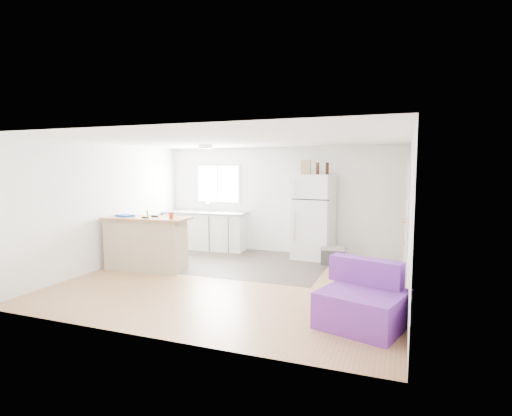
{
  "coord_description": "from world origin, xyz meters",
  "views": [
    {
      "loc": [
        2.66,
        -6.19,
        1.94
      ],
      "look_at": [
        0.09,
        0.7,
        1.19
      ],
      "focal_mm": 28.0,
      "sensor_mm": 36.0,
      "label": 1
    }
  ],
  "objects_px": {
    "cooler": "(333,255)",
    "mop": "(147,259)",
    "bottle_right": "(327,168)",
    "purple_seat": "(363,303)",
    "cardboard_box": "(306,167)",
    "peninsula": "(146,243)",
    "red_cup": "(171,215)",
    "cleaner_jug": "(158,265)",
    "blue_tray": "(125,216)",
    "kitchen_cabinets": "(206,230)",
    "bottle_left": "(318,168)",
    "refrigerator": "(314,217)"
  },
  "relations": [
    {
      "from": "blue_tray",
      "to": "cleaner_jug",
      "type": "bearing_deg",
      "value": 0.55
    },
    {
      "from": "mop",
      "to": "purple_seat",
      "type": "bearing_deg",
      "value": -15.5
    },
    {
      "from": "purple_seat",
      "to": "cleaner_jug",
      "type": "relative_size",
      "value": 3.9
    },
    {
      "from": "peninsula",
      "to": "blue_tray",
      "type": "bearing_deg",
      "value": -177.77
    },
    {
      "from": "cardboard_box",
      "to": "bottle_right",
      "type": "relative_size",
      "value": 1.2
    },
    {
      "from": "peninsula",
      "to": "red_cup",
      "type": "relative_size",
      "value": 14.08
    },
    {
      "from": "kitchen_cabinets",
      "to": "mop",
      "type": "height_order",
      "value": "kitchen_cabinets"
    },
    {
      "from": "refrigerator",
      "to": "cleaner_jug",
      "type": "bearing_deg",
      "value": -134.71
    },
    {
      "from": "cooler",
      "to": "red_cup",
      "type": "xyz_separation_m",
      "value": [
        -2.69,
        -1.66,
        0.88
      ]
    },
    {
      "from": "cooler",
      "to": "mop",
      "type": "distance_m",
      "value": 3.63
    },
    {
      "from": "peninsula",
      "to": "purple_seat",
      "type": "xyz_separation_m",
      "value": [
        4.14,
        -1.34,
        -0.23
      ]
    },
    {
      "from": "mop",
      "to": "red_cup",
      "type": "height_order",
      "value": "mop"
    },
    {
      "from": "purple_seat",
      "to": "bottle_left",
      "type": "relative_size",
      "value": 4.64
    },
    {
      "from": "red_cup",
      "to": "refrigerator",
      "type": "bearing_deg",
      "value": 43.03
    },
    {
      "from": "bottle_left",
      "to": "cleaner_jug",
      "type": "bearing_deg",
      "value": -141.5
    },
    {
      "from": "blue_tray",
      "to": "cardboard_box",
      "type": "relative_size",
      "value": 1.0
    },
    {
      "from": "refrigerator",
      "to": "cardboard_box",
      "type": "relative_size",
      "value": 5.98
    },
    {
      "from": "cooler",
      "to": "cleaner_jug",
      "type": "xyz_separation_m",
      "value": [
        -2.98,
        -1.69,
        -0.06
      ]
    },
    {
      "from": "red_cup",
      "to": "bottle_left",
      "type": "relative_size",
      "value": 0.48
    },
    {
      "from": "cleaner_jug",
      "to": "mop",
      "type": "relative_size",
      "value": 0.25
    },
    {
      "from": "cleaner_jug",
      "to": "cardboard_box",
      "type": "relative_size",
      "value": 0.99
    },
    {
      "from": "cleaner_jug",
      "to": "red_cup",
      "type": "distance_m",
      "value": 0.98
    },
    {
      "from": "blue_tray",
      "to": "cardboard_box",
      "type": "bearing_deg",
      "value": 34.28
    },
    {
      "from": "refrigerator",
      "to": "cardboard_box",
      "type": "distance_m",
      "value": 1.06
    },
    {
      "from": "purple_seat",
      "to": "cleaner_jug",
      "type": "distance_m",
      "value": 4.05
    },
    {
      "from": "refrigerator",
      "to": "red_cup",
      "type": "relative_size",
      "value": 14.95
    },
    {
      "from": "cleaner_jug",
      "to": "peninsula",
      "type": "bearing_deg",
      "value": 157.68
    },
    {
      "from": "peninsula",
      "to": "cardboard_box",
      "type": "distance_m",
      "value": 3.59
    },
    {
      "from": "kitchen_cabinets",
      "to": "purple_seat",
      "type": "xyz_separation_m",
      "value": [
        3.98,
        -3.45,
        -0.17
      ]
    },
    {
      "from": "cardboard_box",
      "to": "blue_tray",
      "type": "bearing_deg",
      "value": -145.72
    },
    {
      "from": "cardboard_box",
      "to": "peninsula",
      "type": "bearing_deg",
      "value": -142.39
    },
    {
      "from": "cleaner_jug",
      "to": "purple_seat",
      "type": "bearing_deg",
      "value": -31.4
    },
    {
      "from": "cardboard_box",
      "to": "kitchen_cabinets",
      "type": "bearing_deg",
      "value": 177.55
    },
    {
      "from": "purple_seat",
      "to": "refrigerator",
      "type": "bearing_deg",
      "value": 129.12
    },
    {
      "from": "peninsula",
      "to": "bottle_right",
      "type": "relative_size",
      "value": 6.76
    },
    {
      "from": "kitchen_cabinets",
      "to": "mop",
      "type": "relative_size",
      "value": 1.73
    },
    {
      "from": "cooler",
      "to": "cleaner_jug",
      "type": "bearing_deg",
      "value": -153.46
    },
    {
      "from": "red_cup",
      "to": "blue_tray",
      "type": "height_order",
      "value": "red_cup"
    },
    {
      "from": "purple_seat",
      "to": "mop",
      "type": "relative_size",
      "value": 0.99
    },
    {
      "from": "purple_seat",
      "to": "bottle_right",
      "type": "xyz_separation_m",
      "value": [
        -1.09,
        3.38,
        1.64
      ]
    },
    {
      "from": "cleaner_jug",
      "to": "blue_tray",
      "type": "height_order",
      "value": "blue_tray"
    },
    {
      "from": "peninsula",
      "to": "mop",
      "type": "height_order",
      "value": "mop"
    },
    {
      "from": "red_cup",
      "to": "bottle_right",
      "type": "distance_m",
      "value": 3.32
    },
    {
      "from": "cleaner_jug",
      "to": "bottle_left",
      "type": "bearing_deg",
      "value": 25.65
    },
    {
      "from": "purple_seat",
      "to": "bottle_left",
      "type": "bearing_deg",
      "value": 128.24
    },
    {
      "from": "peninsula",
      "to": "cooler",
      "type": "distance_m",
      "value": 3.68
    },
    {
      "from": "cooler",
      "to": "mop",
      "type": "xyz_separation_m",
      "value": [
        -3.17,
        -1.77,
        0.05
      ]
    },
    {
      "from": "cleaner_jug",
      "to": "bottle_left",
      "type": "xyz_separation_m",
      "value": [
        2.56,
        2.03,
        1.79
      ]
    },
    {
      "from": "bottle_right",
      "to": "purple_seat",
      "type": "bearing_deg",
      "value": -72.13
    },
    {
      "from": "cooler",
      "to": "cardboard_box",
      "type": "height_order",
      "value": "cardboard_box"
    }
  ]
}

